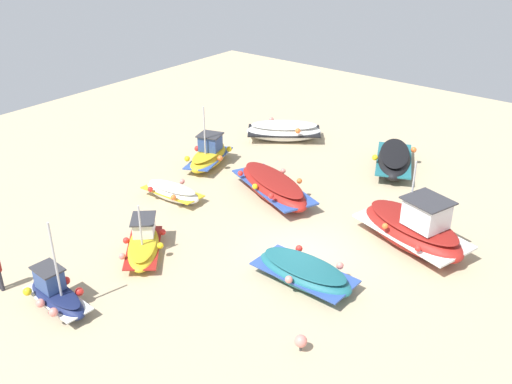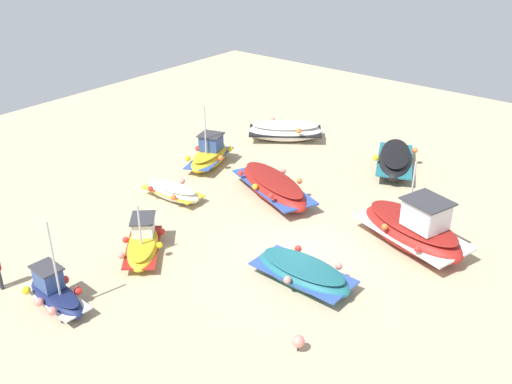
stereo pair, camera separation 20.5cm
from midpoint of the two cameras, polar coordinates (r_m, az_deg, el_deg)
ground_plane at (r=24.43m, az=4.39°, el=-6.18°), size 52.88×52.88×0.00m
fishing_boat_0 at (r=28.66m, az=1.51°, el=0.55°), size 3.82×5.76×1.16m
fishing_boat_1 at (r=24.68m, az=-11.31°, el=-5.01°), size 3.50×3.36×2.49m
fishing_boat_2 at (r=35.84m, az=2.62°, el=6.06°), size 4.27×4.85×1.20m
fishing_boat_3 at (r=28.86m, az=-8.48°, el=0.01°), size 1.80×3.34×0.86m
fishing_boat_4 at (r=22.43m, az=-19.45°, el=-9.56°), size 1.70×3.20×3.71m
fishing_boat_5 at (r=32.57m, az=13.33°, el=3.15°), size 5.20×3.68×1.14m
fishing_boat_6 at (r=22.52m, az=4.53°, el=-7.93°), size 2.31×4.23×0.86m
fishing_boat_7 at (r=32.28m, az=-4.87°, el=3.64°), size 3.95×2.55×3.63m
fishing_boat_8 at (r=25.41m, az=15.12°, el=-3.52°), size 3.70×5.64×3.87m
mooring_buoy_0 at (r=19.52m, az=4.14°, el=-14.52°), size 0.43×0.43×0.62m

